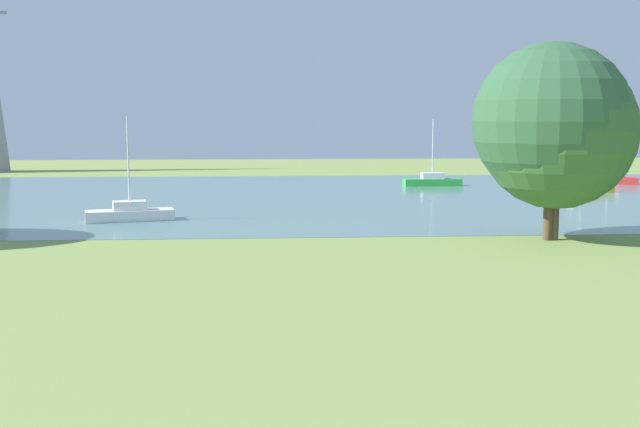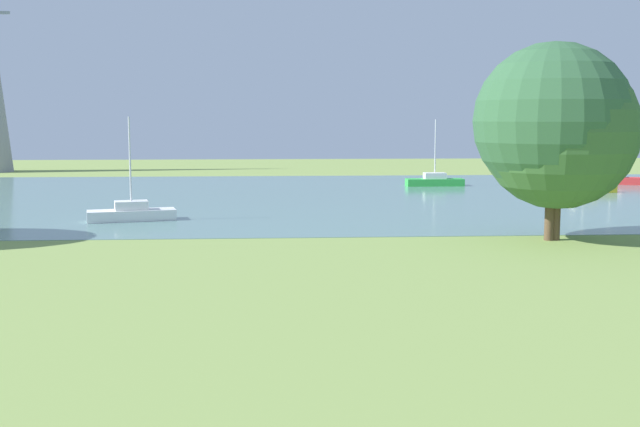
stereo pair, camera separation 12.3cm
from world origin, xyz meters
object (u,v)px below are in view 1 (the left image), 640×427
Objects in this scene: tree_east_far at (551,121)px; sailboat_yellow at (581,186)px; sailboat_white at (130,213)px; tree_west_far at (557,131)px; sailboat_green at (432,181)px; sailboat_red at (608,179)px.

sailboat_yellow is at bearing 64.31° from tree_east_far.
tree_west_far is (21.11, -8.27, 4.67)m from sailboat_white.
sailboat_green is 30.16m from sailboat_white.
sailboat_white is 0.63× the size of tree_east_far.
tree_west_far is (-0.48, -29.32, 4.67)m from sailboat_green.
sailboat_red is 9.06m from sailboat_yellow.
sailboat_red is 0.85× the size of tree_west_far.
sailboat_red is 0.99× the size of sailboat_yellow.
tree_east_far reaches higher than sailboat_green.
tree_east_far is 0.54m from tree_west_far.
tree_west_far reaches higher than sailboat_yellow.
sailboat_red reaches higher than sailboat_white.
tree_east_far is (-0.80, -29.38, 5.10)m from sailboat_green.
tree_west_far is (-16.07, -30.10, 4.65)m from sailboat_red.
sailboat_red is at bearing 30.43° from sailboat_white.
sailboat_yellow reaches higher than sailboat_white.
sailboat_white is 22.97m from tree_east_far.
sailboat_yellow is 25.88m from tree_east_far.
sailboat_green is (-10.20, 6.51, -0.02)m from sailboat_yellow.
tree_east_far is at bearing -170.39° from tree_west_far.
sailboat_red is 1.29× the size of sailboat_white.
sailboat_yellow reaches higher than sailboat_red.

